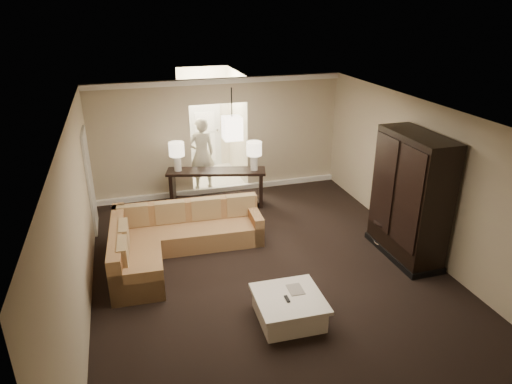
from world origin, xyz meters
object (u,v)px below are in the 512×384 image
object	(u,v)px
console_table	(217,184)
person	(201,150)
sectional_sofa	(173,239)
drink_table	(384,229)
coffee_table	(289,308)
armoire	(410,200)

from	to	relation	value
console_table	person	size ratio (longest dim) A/B	1.13
sectional_sofa	drink_table	world-z (taller)	sectional_sofa
drink_table	person	bearing A→B (deg)	125.34
coffee_table	person	xyz separation A→B (m)	(-0.27, 5.50, 0.81)
console_table	drink_table	world-z (taller)	console_table
coffee_table	person	world-z (taller)	person
console_table	armoire	distance (m)	4.35
sectional_sofa	console_table	size ratio (longest dim) A/B	1.27
coffee_table	armoire	world-z (taller)	armoire
armoire	drink_table	xyz separation A→B (m)	(-0.19, 0.38, -0.75)
coffee_table	drink_table	bearing A→B (deg)	31.36
sectional_sofa	person	bearing A→B (deg)	73.04
sectional_sofa	armoire	bearing A→B (deg)	-13.31
armoire	person	world-z (taller)	armoire
console_table	armoire	size ratio (longest dim) A/B	0.98
drink_table	sectional_sofa	bearing A→B (deg)	167.92
sectional_sofa	console_table	world-z (taller)	console_table
coffee_table	drink_table	world-z (taller)	drink_table
console_table	drink_table	distance (m)	3.90
console_table	armoire	bearing A→B (deg)	-33.07
coffee_table	person	bearing A→B (deg)	92.84
armoire	sectional_sofa	bearing A→B (deg)	163.46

